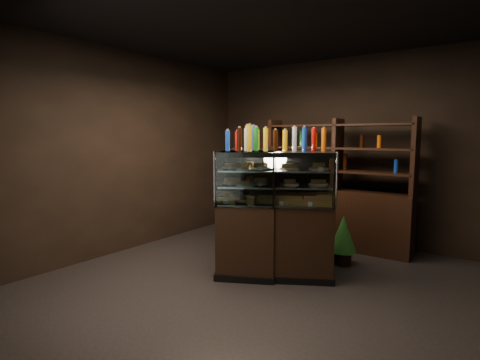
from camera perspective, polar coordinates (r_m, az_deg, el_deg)
name	(u,v)px	position (r m, az deg, el deg)	size (l,w,h in m)	color
ground	(265,287)	(4.51, 3.78, -15.97)	(5.00, 5.00, 0.00)	black
room_shell	(266,117)	(4.16, 3.99, 9.50)	(5.02, 5.02, 3.01)	black
display_case	(262,230)	(4.94, 3.40, -7.59)	(1.90, 1.60, 1.56)	black
food_display	(262,182)	(4.82, 3.39, -0.25)	(1.45, 1.23, 0.48)	#BD8943
bottles_top	(263,139)	(4.79, 3.51, 6.19)	(1.28, 1.09, 0.30)	#147223
potted_conifer	(343,233)	(5.28, 15.45, -7.78)	(0.36, 0.36, 0.76)	black
back_shelving	(336,208)	(6.09, 14.39, -4.14)	(2.29, 0.48, 2.00)	black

